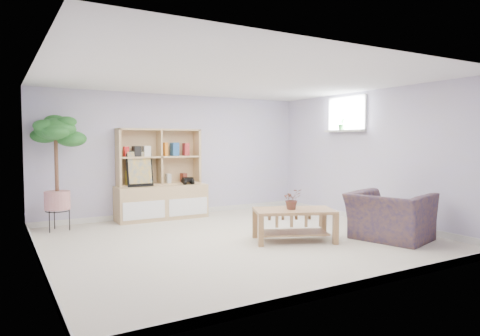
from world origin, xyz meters
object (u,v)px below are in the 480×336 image
floor_tree (57,173)px  armchair (390,213)px  storage_unit (161,174)px  coffee_table (294,225)px

floor_tree → armchair: bearing=-37.2°
storage_unit → floor_tree: bearing=-174.2°
coffee_table → floor_tree: 3.95m
storage_unit → coffee_table: size_ratio=1.48×
storage_unit → coffee_table: (1.07, -2.73, -0.62)m
coffee_table → storage_unit: bearing=134.7°
storage_unit → floor_tree: (-1.86, -0.19, 0.10)m
floor_tree → armchair: size_ratio=1.76×
floor_tree → storage_unit: bearing=5.8°
storage_unit → floor_tree: size_ratio=0.89×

